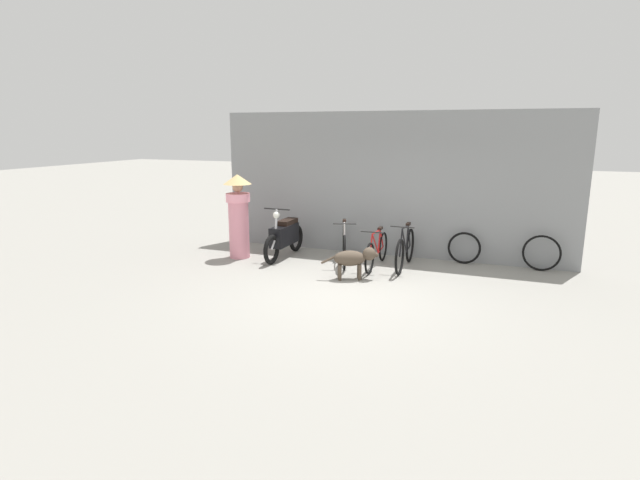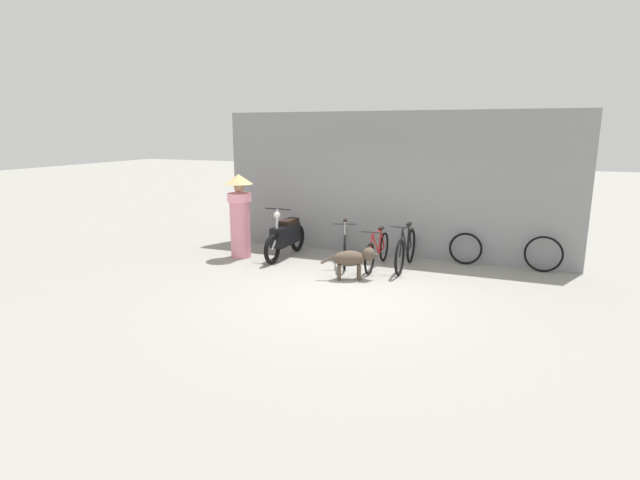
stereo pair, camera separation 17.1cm
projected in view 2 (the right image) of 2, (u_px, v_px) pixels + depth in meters
ground_plane at (345, 293)px, 8.42m from camera, size 60.00×60.00×0.00m
shop_wall_back at (391, 185)px, 10.73m from camera, size 7.70×0.20×3.09m
bicycle_0 at (345, 245)px, 10.28m from camera, size 0.65×1.66×0.90m
bicycle_1 at (377, 251)px, 9.95m from camera, size 0.46×1.68×0.80m
bicycle_2 at (406, 250)px, 9.86m from camera, size 0.46×1.72×0.91m
motorcycle at (285, 236)px, 10.71m from camera, size 0.58×1.82×1.12m
stray_dog at (354, 258)px, 9.13m from camera, size 1.00×0.55×0.60m
person_in_robes at (240, 212)px, 10.63m from camera, size 0.64×0.64×1.79m
spare_tire_left at (466, 249)px, 10.16m from camera, size 0.67×0.06×0.66m
spare_tire_right at (543, 254)px, 9.61m from camera, size 0.72×0.09×0.71m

